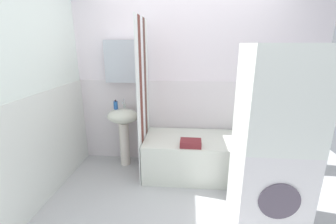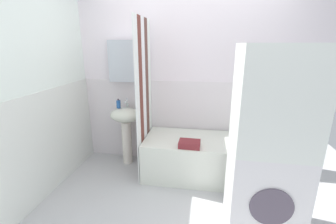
% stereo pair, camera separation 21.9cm
% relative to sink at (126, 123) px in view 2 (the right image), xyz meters
% --- Properties ---
extents(ground_plane, '(4.80, 5.60, 0.04)m').
position_rel_sink_xyz_m(ground_plane, '(0.88, -1.03, -0.63)').
color(ground_plane, '#B9B9BA').
extents(wall_back_tiled, '(3.60, 0.18, 2.40)m').
position_rel_sink_xyz_m(wall_back_tiled, '(0.82, 0.23, 0.53)').
color(wall_back_tiled, white).
rests_on(wall_back_tiled, ground_plane).
extents(wall_left_tiled, '(0.07, 1.81, 2.40)m').
position_rel_sink_xyz_m(wall_left_tiled, '(-0.69, -0.69, 0.51)').
color(wall_left_tiled, white).
rests_on(wall_left_tiled, ground_plane).
extents(sink, '(0.44, 0.34, 0.83)m').
position_rel_sink_xyz_m(sink, '(0.00, 0.00, 0.00)').
color(sink, silver).
rests_on(sink, ground_plane).
extents(faucet, '(0.03, 0.12, 0.12)m').
position_rel_sink_xyz_m(faucet, '(-0.00, 0.08, 0.28)').
color(faucet, silver).
rests_on(faucet, sink).
extents(soap_dispenser, '(0.06, 0.06, 0.13)m').
position_rel_sink_xyz_m(soap_dispenser, '(-0.09, -0.00, 0.28)').
color(soap_dispenser, '#265AA6').
rests_on(soap_dispenser, sink).
extents(bathtub, '(1.58, 0.72, 0.51)m').
position_rel_sink_xyz_m(bathtub, '(1.13, -0.17, -0.36)').
color(bathtub, silver).
rests_on(bathtub, ground_plane).
extents(shower_curtain, '(0.01, 0.72, 2.00)m').
position_rel_sink_xyz_m(shower_curtain, '(0.33, -0.17, 0.39)').
color(shower_curtain, white).
rests_on(shower_curtain, ground_plane).
extents(body_wash_bottle, '(0.07, 0.07, 0.15)m').
position_rel_sink_xyz_m(body_wash_bottle, '(1.82, 0.13, -0.03)').
color(body_wash_bottle, '#355098').
rests_on(body_wash_bottle, bathtub).
extents(lotion_bottle, '(0.06, 0.06, 0.21)m').
position_rel_sink_xyz_m(lotion_bottle, '(1.71, 0.12, -0.00)').
color(lotion_bottle, '#C34465').
rests_on(lotion_bottle, bathtub).
extents(shampoo_bottle, '(0.04, 0.04, 0.23)m').
position_rel_sink_xyz_m(shampoo_bottle, '(1.64, 0.12, 0.01)').
color(shampoo_bottle, '#1F7852').
rests_on(shampoo_bottle, bathtub).
extents(towel_folded, '(0.26, 0.19, 0.07)m').
position_rel_sink_xyz_m(towel_folded, '(0.93, -0.42, -0.06)').
color(towel_folded, maroon).
rests_on(towel_folded, bathtub).
extents(washer_dryer_stack, '(0.61, 0.58, 1.70)m').
position_rel_sink_xyz_m(washer_dryer_stack, '(1.64, -1.02, 0.24)').
color(washer_dryer_stack, white).
rests_on(washer_dryer_stack, ground_plane).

